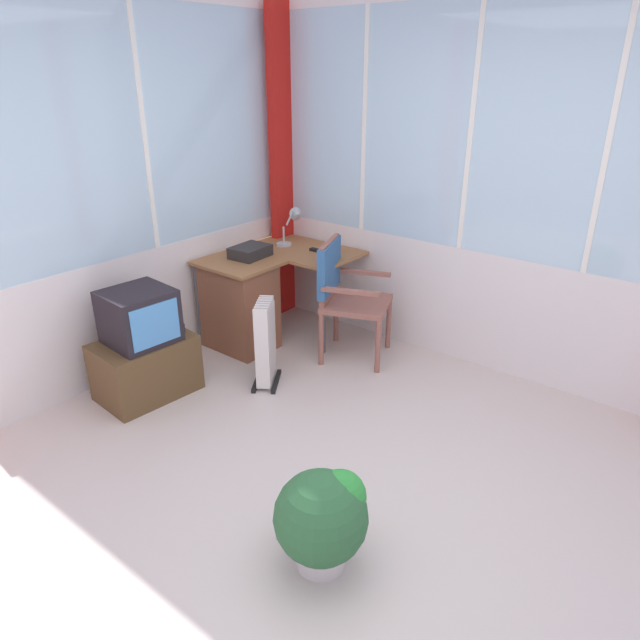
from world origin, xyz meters
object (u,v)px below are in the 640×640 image
(tv_on_stand, at_px, (144,350))
(potted_plant, at_px, (323,517))
(paper_tray, at_px, (250,252))
(wooden_armchair, at_px, (341,285))
(desk, at_px, (244,300))
(tv_remote, at_px, (318,251))
(space_heater, at_px, (266,342))
(desk_lamp, at_px, (294,221))

(tv_on_stand, xyz_separation_m, potted_plant, (-0.42, -1.90, -0.07))
(paper_tray, relative_size, wooden_armchair, 0.32)
(paper_tray, xyz_separation_m, potted_plant, (-1.52, -1.94, -0.49))
(potted_plant, bearing_deg, paper_tray, 51.96)
(desk, relative_size, tv_remote, 7.45)
(tv_remote, distance_m, paper_tray, 0.56)
(wooden_armchair, bearing_deg, desk, 115.83)
(desk, relative_size, space_heater, 1.76)
(desk, bearing_deg, space_heater, -121.17)
(tv_on_stand, bearing_deg, desk, 1.80)
(potted_plant, bearing_deg, space_heater, 52.02)
(desk_lamp, relative_size, wooden_armchair, 0.35)
(tv_remote, xyz_separation_m, wooden_armchair, (-0.22, -0.40, -0.15))
(desk_lamp, xyz_separation_m, space_heater, (-0.95, -0.54, -0.60))
(tv_on_stand, relative_size, space_heater, 1.22)
(desk_lamp, distance_m, tv_remote, 0.35)
(desk, bearing_deg, potted_plant, -126.10)
(tv_remote, distance_m, potted_plant, 2.58)
(desk_lamp, relative_size, tv_on_stand, 0.42)
(desk, xyz_separation_m, desk_lamp, (0.61, -0.02, 0.54))
(desk_lamp, distance_m, potted_plant, 2.85)
(desk, height_order, potted_plant, desk)
(desk_lamp, bearing_deg, wooden_armchair, -110.72)
(tv_on_stand, bearing_deg, potted_plant, -102.53)
(tv_remote, bearing_deg, space_heater, -167.05)
(desk, bearing_deg, tv_remote, -29.37)
(tv_remote, height_order, potted_plant, tv_remote)
(paper_tray, bearing_deg, desk, -171.57)
(desk_lamp, xyz_separation_m, potted_plant, (-2.01, -1.90, -0.65))
(potted_plant, bearing_deg, tv_remote, 39.28)
(tv_remote, relative_size, paper_tray, 0.50)
(desk, distance_m, potted_plant, 2.39)
(wooden_armchair, bearing_deg, paper_tray, 107.43)
(wooden_armchair, bearing_deg, potted_plant, -145.30)
(desk_lamp, height_order, wooden_armchair, desk_lamp)
(desk_lamp, height_order, tv_on_stand, desk_lamp)
(desk_lamp, relative_size, potted_plant, 0.66)
(tv_remote, distance_m, wooden_armchair, 0.48)
(desk, xyz_separation_m, paper_tray, (0.12, 0.02, 0.38))
(desk, relative_size, tv_on_stand, 1.45)
(desk, distance_m, tv_on_stand, 0.99)
(desk, xyz_separation_m, tv_remote, (0.56, -0.32, 0.34))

